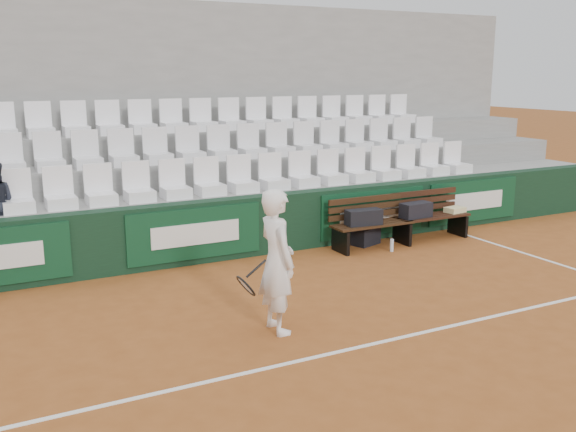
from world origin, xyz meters
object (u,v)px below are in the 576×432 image
object	(u,v)px
tennis_player	(277,261)
bench_right	(431,227)
sports_bag_ground	(366,236)
sports_bag_left	(364,217)
bench_left	(372,236)
sports_bag_right	(416,210)
water_bottle_far	(392,245)
water_bottle_near	(283,251)

from	to	relation	value
tennis_player	bench_right	bearing A→B (deg)	29.99
bench_right	sports_bag_ground	bearing A→B (deg)	169.78
sports_bag_left	tennis_player	size ratio (longest dim) A/B	0.36
bench_left	sports_bag_right	size ratio (longest dim) A/B	2.58
bench_left	sports_bag_right	bearing A→B (deg)	0.90
bench_left	sports_bag_ground	xyz separation A→B (m)	(0.04, 0.25, -0.07)
sports_bag_left	tennis_player	world-z (taller)	tennis_player
bench_left	tennis_player	xyz separation A→B (m)	(-3.11, -2.54, 0.64)
bench_left	sports_bag_right	world-z (taller)	sports_bag_right
tennis_player	sports_bag_right	bearing A→B (deg)	32.12
bench_right	water_bottle_far	world-z (taller)	bench_right
bench_right	sports_bag_right	size ratio (longest dim) A/B	2.58
sports_bag_ground	water_bottle_near	size ratio (longest dim) A/B	2.26
sports_bag_ground	water_bottle_far	distance (m)	0.61
bench_right	sports_bag_right	xyz separation A→B (m)	(-0.37, -0.01, 0.36)
bench_left	bench_right	xyz separation A→B (m)	(1.32, 0.02, 0.00)
sports_bag_right	water_bottle_near	xyz separation A→B (m)	(-2.62, 0.15, -0.47)
water_bottle_far	bench_right	bearing A→B (deg)	17.81
water_bottle_near	bench_left	bearing A→B (deg)	-5.80
bench_right	water_bottle_near	distance (m)	2.99
bench_right	sports_bag_ground	size ratio (longest dim) A/B	2.98
water_bottle_near	water_bottle_far	size ratio (longest dim) A/B	1.00
sports_bag_ground	water_bottle_near	world-z (taller)	sports_bag_ground
sports_bag_right	water_bottle_far	world-z (taller)	sports_bag_right
bench_left	water_bottle_far	world-z (taller)	bench_left
sports_bag_left	water_bottle_near	world-z (taller)	sports_bag_left
bench_left	water_bottle_near	bearing A→B (deg)	174.20
sports_bag_right	water_bottle_far	size ratio (longest dim) A/B	2.62
bench_right	sports_bag_ground	xyz separation A→B (m)	(-1.28, 0.23, -0.07)
sports_bag_right	water_bottle_far	xyz separation A→B (m)	(-0.78, -0.36, -0.47)
sports_bag_left	water_bottle_far	distance (m)	0.68
sports_bag_right	sports_bag_ground	distance (m)	1.04
bench_right	water_bottle_far	size ratio (longest dim) A/B	6.76
bench_right	sports_bag_left	xyz separation A→B (m)	(-1.52, -0.05, 0.36)
water_bottle_near	tennis_player	size ratio (longest dim) A/B	0.13
sports_bag_ground	tennis_player	xyz separation A→B (m)	(-3.15, -2.79, 0.71)
sports_bag_ground	water_bottle_near	xyz separation A→B (m)	(-1.70, -0.08, -0.04)
sports_bag_right	water_bottle_near	size ratio (longest dim) A/B	2.61
sports_bag_left	bench_left	bearing A→B (deg)	8.25
sports_bag_right	sports_bag_ground	bearing A→B (deg)	165.50
water_bottle_near	tennis_player	distance (m)	3.16
sports_bag_right	sports_bag_left	bearing A→B (deg)	-177.77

